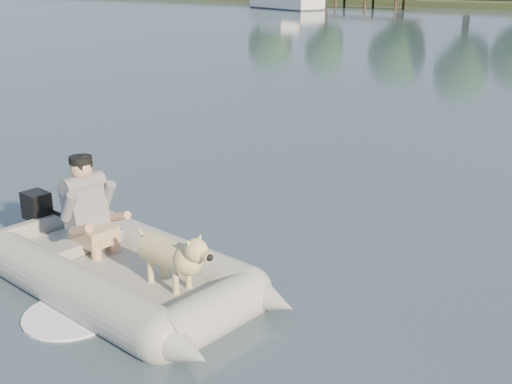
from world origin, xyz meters
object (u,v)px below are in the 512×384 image
Objects in this scene: man at (86,202)px; dog at (169,259)px; dinghy at (123,236)px; dock at (331,1)px.

dog is (1.44, -0.17, -0.28)m from man.
man reaches higher than dinghy.
dinghy is (25.46, -52.09, 0.12)m from dock.
man is at bearing 175.76° from dinghy.
man is (-0.74, 0.14, 0.19)m from dinghy.
man is at bearing 180.00° from dog.
dock is at bearing 122.16° from man.
dock is 58.32m from dog.
dinghy is at bearing -63.96° from dock.
dog is at bearing -63.35° from dock.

